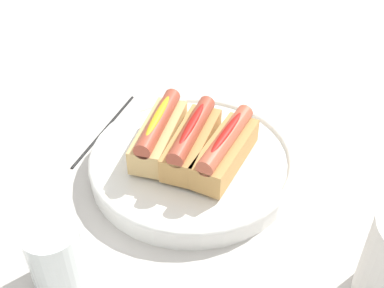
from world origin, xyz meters
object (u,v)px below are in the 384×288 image
object	(u,v)px
water_glass	(57,259)
hotdog_front	(159,132)
hotdog_back	(192,140)
hotdog_side	(226,148)
serving_bowl	(192,162)
chopstick_near	(105,129)

from	to	relation	value
water_glass	hotdog_front	bearing A→B (deg)	-166.04
hotdog_front	water_glass	distance (m)	0.25
hotdog_back	hotdog_side	bearing A→B (deg)	110.01
hotdog_side	water_glass	world-z (taller)	hotdog_side
serving_bowl	hotdog_front	xyz separation A→B (m)	(0.02, -0.05, 0.04)
serving_bowl	hotdog_front	world-z (taller)	hotdog_front
hotdog_side	chopstick_near	size ratio (longest dim) A/B	0.72
serving_bowl	water_glass	world-z (taller)	water_glass
serving_bowl	water_glass	xyz separation A→B (m)	(0.26, 0.01, 0.02)
hotdog_side	chopstick_near	world-z (taller)	hotdog_side
hotdog_back	serving_bowl	bearing A→B (deg)	176.42
hotdog_front	hotdog_side	world-z (taller)	same
hotdog_side	water_glass	xyz separation A→B (m)	(0.28, -0.04, -0.02)
serving_bowl	hotdog_front	size ratio (longest dim) A/B	2.06
chopstick_near	hotdog_side	bearing A→B (deg)	79.33
serving_bowl	hotdog_back	distance (m)	0.04
serving_bowl	hotdog_back	xyz separation A→B (m)	(0.00, -0.00, 0.04)
serving_bowl	hotdog_side	distance (m)	0.07
water_glass	chopstick_near	size ratio (longest dim) A/B	0.41
serving_bowl	water_glass	distance (m)	0.26
chopstick_near	water_glass	bearing A→B (deg)	19.10
hotdog_side	chopstick_near	bearing A→B (deg)	-80.78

